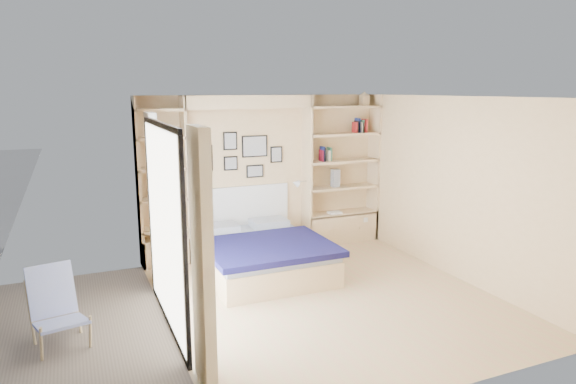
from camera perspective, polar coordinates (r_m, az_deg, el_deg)
name	(u,v)px	position (r m, az deg, el deg)	size (l,w,h in m)	color
ground	(326,297)	(6.66, 4.24, -11.54)	(4.50, 4.50, 0.00)	tan
room_shell	(256,194)	(7.54, -3.57, -0.23)	(4.50, 4.50, 4.50)	#DEB984
bed	(260,254)	(7.42, -3.09, -6.84)	(1.71, 2.11, 1.07)	#E6C08D
photo_gallery	(237,153)	(8.09, -5.74, 4.32)	(1.48, 0.02, 0.82)	black
reading_lamps	(251,186)	(8.00, -4.15, 0.62)	(1.92, 0.12, 0.15)	silver
shelf_decor	(330,144)	(8.53, 4.68, 5.31)	(3.56, 0.23, 2.03)	maroon
deck	(6,353)	(6.07, -28.89, -15.41)	(3.20, 4.00, 0.05)	#776658
deck_chair	(56,308)	(5.91, -24.34, -11.63)	(0.63, 0.88, 0.80)	tan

